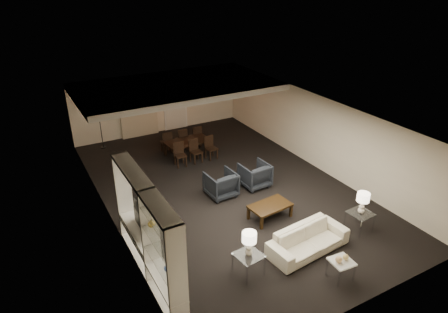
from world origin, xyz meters
The scene contains 35 objects.
floor centered at (0.00, 0.00, 0.00)m, with size 11.00×11.00×0.00m, color black.
ceiling centered at (0.00, 0.00, 2.50)m, with size 7.00×11.00×0.02m, color silver.
wall_back centered at (0.00, 5.50, 1.25)m, with size 7.00×0.02×2.50m, color beige.
wall_front centered at (0.00, -5.50, 1.25)m, with size 7.00×0.02×2.50m, color beige.
wall_left centered at (-3.50, 0.00, 1.25)m, with size 0.02×11.00×2.50m, color beige.
wall_right centered at (3.50, 0.00, 1.25)m, with size 0.02×11.00×2.50m, color beige.
ceiling_soffit centered at (0.00, 3.50, 2.40)m, with size 7.00×4.00×0.20m, color silver.
curtains centered at (-0.90, 5.42, 1.20)m, with size 1.50×0.12×2.40m, color beige.
door centered at (0.70, 5.47, 1.05)m, with size 0.90×0.05×2.10m, color silver.
painting centered at (2.10, 5.46, 1.55)m, with size 0.95×0.04×0.65m, color #142D38.
media_unit centered at (-3.31, -2.60, 1.18)m, with size 0.38×3.40×2.35m, color white, non-canonical shape.
pendant_light centered at (0.30, 3.50, 1.92)m, with size 0.52×0.52×0.24m, color #D8591E.
sofa centered at (0.32, -3.61, 0.30)m, with size 2.08×0.81×0.61m, color beige.
coffee_table centered at (0.32, -2.01, 0.20)m, with size 1.14×0.66×0.41m, color black, non-canonical shape.
armchair_left centered at (-0.28, -0.31, 0.39)m, with size 0.82×0.85×0.77m, color black.
armchair_right centered at (0.92, -0.31, 0.39)m, with size 0.82×0.85×0.77m, color black.
side_table_left centered at (-1.38, -3.61, 0.27)m, with size 0.57×0.57×0.53m, color silver, non-canonical shape.
side_table_right centered at (2.02, -3.61, 0.27)m, with size 0.57×0.57×0.53m, color white, non-canonical shape.
table_lamp_left centered at (-1.38, -3.61, 0.83)m, with size 0.32×0.32×0.59m, color beige, non-canonical shape.
table_lamp_right centered at (2.02, -3.61, 0.83)m, with size 0.32×0.32×0.59m, color white, non-canonical shape.
marble_table centered at (0.32, -4.71, 0.24)m, with size 0.47×0.47×0.47m, color silver, non-canonical shape.
gold_gourd_a centered at (0.22, -4.71, 0.55)m, with size 0.15×0.15×0.15m, color #E0B276.
gold_gourd_b centered at (0.42, -4.71, 0.54)m, with size 0.13×0.13×0.13m, color #DDBE75.
television centered at (-3.28, -1.89, 1.05)m, with size 0.14×1.06×0.61m, color black.
vase_blue centered at (-3.31, -3.82, 1.15)m, with size 0.18×0.18×0.18m, color #224293.
vase_amber centered at (-3.31, -2.99, 1.64)m, with size 0.16×0.16×0.16m, color gold.
floor_speaker centered at (-3.20, -0.54, 0.56)m, with size 0.12×0.12×1.12m, color black.
dining_table centered at (0.04, 2.74, 0.28)m, with size 1.61×0.90×0.56m, color black.
chair_nl centered at (-0.56, 2.09, 0.42)m, with size 0.39×0.39×0.84m, color black, non-canonical shape.
chair_nm centered at (0.04, 2.09, 0.42)m, with size 0.39×0.39×0.84m, color black, non-canonical shape.
chair_nr centered at (0.64, 2.09, 0.42)m, with size 0.39×0.39×0.84m, color black, non-canonical shape.
chair_fl centered at (-0.56, 3.39, 0.42)m, with size 0.39×0.39×0.84m, color black, non-canonical shape.
chair_fm centered at (0.04, 3.39, 0.42)m, with size 0.39×0.39×0.84m, color black, non-canonical shape.
chair_fr centered at (0.64, 3.39, 0.42)m, with size 0.39×0.39×0.84m, color black, non-canonical shape.
floor_lamp centered at (-2.53, 4.97, 0.80)m, with size 0.23×0.23×1.59m, color black, non-canonical shape.
Camera 1 is at (-5.24, -9.46, 6.26)m, focal length 32.00 mm.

